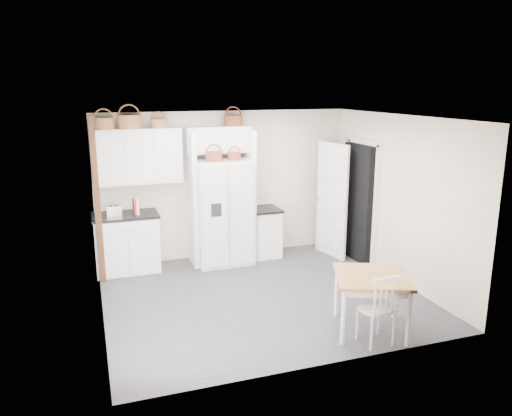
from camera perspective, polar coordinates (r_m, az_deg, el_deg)
name	(u,v)px	position (r m, az deg, el deg)	size (l,w,h in m)	color
floor	(262,295)	(7.49, 0.68, -9.96)	(4.50, 4.50, 0.00)	#25252B
ceiling	(262,117)	(6.87, 0.74, 10.31)	(4.50, 4.50, 0.00)	white
wall_back	(225,185)	(8.93, -3.60, 2.67)	(4.50, 4.50, 0.00)	beige
wall_left	(96,224)	(6.68, -17.80, -1.77)	(4.00, 4.00, 0.00)	beige
wall_right	(398,199)	(8.08, 15.91, 0.99)	(4.00, 4.00, 0.00)	beige
refrigerator	(223,212)	(8.61, -3.82, -0.44)	(0.94, 0.75, 1.81)	silver
base_cab_left	(127,244)	(8.56, -14.54, -3.98)	(1.01, 0.64, 0.94)	white
base_cab_right	(265,233)	(9.06, 1.00, -2.87)	(0.48, 0.58, 0.84)	white
dining_table	(371,303)	(6.52, 12.96, -10.53)	(0.89, 0.89, 0.74)	brown
windsor_chair	(376,308)	(6.20, 13.60, -11.04)	(0.44, 0.40, 0.90)	white
counter_left	(125,215)	(8.43, -14.74, -0.79)	(1.06, 0.68, 0.04)	black
counter_right	(265,209)	(8.94, 1.01, -0.16)	(0.52, 0.61, 0.04)	black
toaster	(114,211)	(8.34, -15.92, -0.30)	(0.23, 0.13, 0.16)	silver
cookbook_red	(135,207)	(8.33, -13.71, 0.15)	(0.04, 0.17, 0.26)	#AA2021
cookbook_cream	(136,207)	(8.33, -13.51, 0.17)	(0.04, 0.17, 0.26)	white
basket_upper_a	(104,123)	(8.31, -16.98, 9.22)	(0.32, 0.32, 0.18)	brown
basket_upper_b	(129,122)	(8.34, -14.26, 9.54)	(0.37, 0.37, 0.22)	brown
basket_upper_c	(159,123)	(8.39, -11.06, 9.48)	(0.26, 0.26, 0.15)	brown
basket_bridge_b	(233,121)	(8.65, -2.63, 9.96)	(0.32, 0.32, 0.18)	brown
basket_fridge_a	(214,156)	(8.29, -4.85, 5.89)	(0.28, 0.28, 0.15)	brown
basket_fridge_b	(234,156)	(8.38, -2.49, 5.93)	(0.23, 0.23, 0.12)	brown
upper_cabinet	(138,156)	(8.40, -13.31, 5.78)	(1.40, 0.34, 0.90)	white
bridge_cabinet	(218,140)	(8.61, -4.35, 7.80)	(1.12, 0.34, 0.45)	white
fridge_panel_left	(192,199)	(8.53, -7.32, 1.03)	(0.08, 0.60, 2.30)	white
fridge_panel_right	(249,195)	(8.78, -0.79, 1.51)	(0.08, 0.60, 2.30)	white
trim_post	(97,201)	(8.00, -17.70, 0.73)	(0.09, 0.09, 2.60)	#3E2117
doorway_void	(359,203)	(8.92, 11.70, 0.58)	(0.18, 0.85, 2.05)	black
door_slab	(332,200)	(9.03, 8.66, 0.88)	(0.80, 0.04, 2.05)	white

